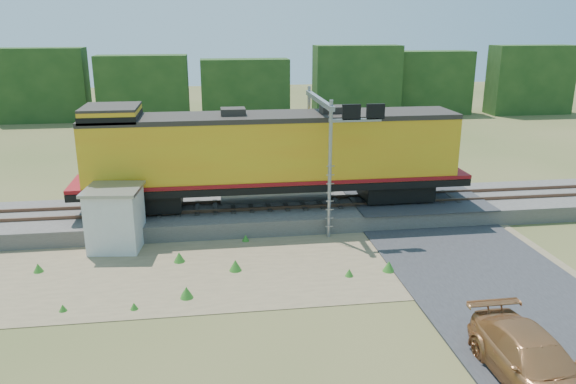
{
  "coord_description": "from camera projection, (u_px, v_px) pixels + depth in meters",
  "views": [
    {
      "loc": [
        -3.73,
        -21.28,
        9.88
      ],
      "look_at": [
        -0.28,
        3.0,
        2.4
      ],
      "focal_mm": 35.0,
      "sensor_mm": 36.0,
      "label": 1
    }
  ],
  "objects": [
    {
      "name": "ballast",
      "position": [
        285.0,
        212.0,
        29.1
      ],
      "size": [
        70.0,
        5.0,
        0.8
      ],
      "primitive_type": "cube",
      "color": "slate",
      "rests_on": "ground"
    },
    {
      "name": "locomotive",
      "position": [
        268.0,
        155.0,
        28.08
      ],
      "size": [
        19.8,
        3.02,
        5.11
      ],
      "color": "black",
      "rests_on": "rails"
    },
    {
      "name": "ground",
      "position": [
        305.0,
        267.0,
        23.53
      ],
      "size": [
        140.0,
        140.0,
        0.0
      ],
      "primitive_type": "plane",
      "color": "#475123",
      "rests_on": "ground"
    },
    {
      "name": "signal_gantry",
      "position": [
        328.0,
        127.0,
        27.43
      ],
      "size": [
        2.59,
        6.2,
        6.53
      ],
      "color": "gray",
      "rests_on": "ground"
    },
    {
      "name": "car",
      "position": [
        533.0,
        362.0,
        15.7
      ],
      "size": [
        2.1,
        5.05,
        1.46
      ],
      "primitive_type": "imported",
      "rotation": [
        0.0,
        0.0,
        0.01
      ],
      "color": "#B57643",
      "rests_on": "ground"
    },
    {
      "name": "tree_line_north",
      "position": [
        244.0,
        89.0,
        58.62
      ],
      "size": [
        130.0,
        3.0,
        6.5
      ],
      "color": "#1B3914",
      "rests_on": "ground"
    },
    {
      "name": "shed",
      "position": [
        115.0,
        218.0,
        25.12
      ],
      "size": [
        2.65,
        2.65,
        2.85
      ],
      "rotation": [
        0.0,
        0.0,
        -0.11
      ],
      "color": "silver",
      "rests_on": "ground"
    },
    {
      "name": "dirt_shoulder",
      "position": [
        256.0,
        265.0,
        23.73
      ],
      "size": [
        26.0,
        8.0,
        0.03
      ],
      "primitive_type": "cube",
      "color": "#8C7754",
      "rests_on": "ground"
    },
    {
      "name": "rails",
      "position": [
        285.0,
        203.0,
        28.96
      ],
      "size": [
        70.0,
        1.54,
        0.16
      ],
      "color": "brown",
      "rests_on": "ballast"
    },
    {
      "name": "weed_clumps",
      "position": [
        221.0,
        271.0,
        23.16
      ],
      "size": [
        15.0,
        6.2,
        0.56
      ],
      "primitive_type": null,
      "color": "#307722",
      "rests_on": "ground"
    },
    {
      "name": "road",
      "position": [
        456.0,
        249.0,
        25.15
      ],
      "size": [
        7.0,
        66.0,
        0.86
      ],
      "color": "#38383A",
      "rests_on": "ground"
    }
  ]
}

